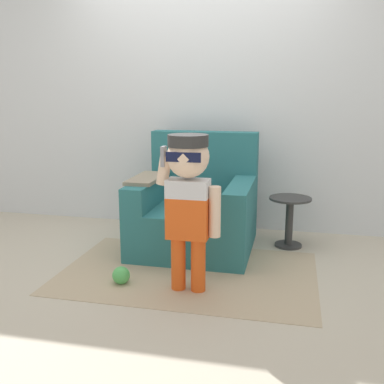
{
  "coord_description": "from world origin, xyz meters",
  "views": [
    {
      "loc": [
        0.9,
        -3.58,
        1.32
      ],
      "look_at": [
        0.17,
        -0.39,
        0.59
      ],
      "focal_mm": 42.0,
      "sensor_mm": 36.0,
      "label": 1
    }
  ],
  "objects_px": {
    "armchair": "(196,210)",
    "side_table": "(289,217)",
    "person_child": "(188,189)",
    "toy_ball": "(121,275)"
  },
  "relations": [
    {
      "from": "armchair",
      "to": "toy_ball",
      "type": "distance_m",
      "value": 1.0
    },
    {
      "from": "armchair",
      "to": "side_table",
      "type": "bearing_deg",
      "value": 11.95
    },
    {
      "from": "person_child",
      "to": "toy_ball",
      "type": "bearing_deg",
      "value": -179.13
    },
    {
      "from": "side_table",
      "to": "person_child",
      "type": "bearing_deg",
      "value": -121.27
    },
    {
      "from": "armchair",
      "to": "toy_ball",
      "type": "relative_size",
      "value": 7.97
    },
    {
      "from": "side_table",
      "to": "toy_ball",
      "type": "xyz_separation_m",
      "value": [
        -1.13,
        -1.07,
        -0.2
      ]
    },
    {
      "from": "person_child",
      "to": "side_table",
      "type": "distance_m",
      "value": 1.32
    },
    {
      "from": "armchair",
      "to": "person_child",
      "type": "relative_size",
      "value": 0.94
    },
    {
      "from": "armchair",
      "to": "side_table",
      "type": "xyz_separation_m",
      "value": [
        0.79,
        0.17,
        -0.06
      ]
    },
    {
      "from": "armchair",
      "to": "side_table",
      "type": "relative_size",
      "value": 2.27
    }
  ]
}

